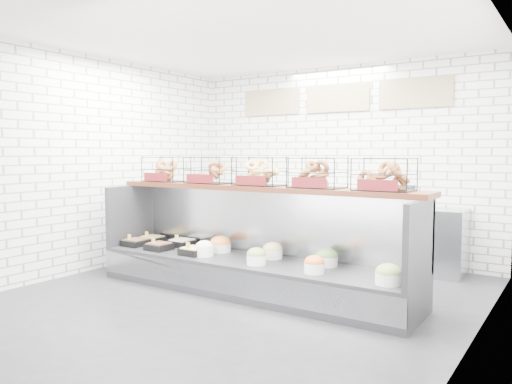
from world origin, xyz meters
The scene contains 5 objects.
ground centered at (0.00, 0.00, 0.00)m, with size 5.50×5.50×0.00m, color black.
room_shell centered at (0.00, 0.60, 2.06)m, with size 5.02×5.51×3.01m.
display_case centered at (-0.01, 0.34, 0.33)m, with size 4.00×0.90×1.20m.
bagel_shelf centered at (0.01, 0.52, 1.38)m, with size 4.10×0.50×0.40m.
prep_counter centered at (-0.01, 2.43, 0.47)m, with size 4.00×0.60×1.20m.
Camera 1 is at (3.27, -4.50, 1.65)m, focal length 35.00 mm.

